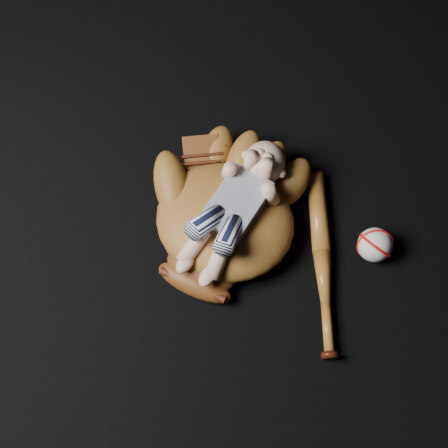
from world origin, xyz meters
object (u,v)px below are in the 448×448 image
object	(u,v)px
baseball_bat	(322,262)
baseball	(375,245)
newborn_baby	(230,211)
baseball_glove	(225,217)

from	to	relation	value
baseball_bat	baseball	bearing A→B (deg)	33.15
newborn_baby	baseball_bat	world-z (taller)	newborn_baby
newborn_baby	baseball	distance (m)	0.35
baseball	baseball_glove	bearing A→B (deg)	-172.00
baseball_glove	newborn_baby	size ratio (longest dim) A/B	1.26
baseball	baseball_bat	bearing A→B (deg)	-146.85
newborn_baby	baseball	world-z (taller)	newborn_baby
baseball_glove	baseball_bat	bearing A→B (deg)	3.96
baseball_glove	newborn_baby	xyz separation A→B (m)	(0.01, -0.01, 0.06)
newborn_baby	baseball	bearing A→B (deg)	23.86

